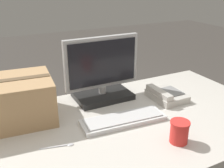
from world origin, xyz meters
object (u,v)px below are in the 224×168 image
(keyboard, at_px, (123,120))
(spoon, at_px, (61,146))
(cardboard_box, at_px, (11,101))
(paper_cup_right, at_px, (179,132))
(monitor, at_px, (102,75))
(desk_phone, at_px, (166,95))

(keyboard, bearing_deg, spoon, -166.13)
(keyboard, xyz_separation_m, cardboard_box, (-0.50, 0.27, 0.10))
(paper_cup_right, height_order, cardboard_box, cardboard_box)
(keyboard, relative_size, cardboard_box, 1.02)
(monitor, xyz_separation_m, cardboard_box, (-0.52, -0.03, -0.04))
(desk_phone, distance_m, paper_cup_right, 0.44)
(paper_cup_right, bearing_deg, spoon, 156.87)
(spoon, bearing_deg, paper_cup_right, -10.45)
(keyboard, distance_m, spoon, 0.35)
(monitor, xyz_separation_m, desk_phone, (0.33, -0.19, -0.12))
(keyboard, height_order, paper_cup_right, paper_cup_right)
(keyboard, height_order, desk_phone, desk_phone)
(keyboard, distance_m, paper_cup_right, 0.30)
(keyboard, height_order, spoon, keyboard)
(spoon, bearing_deg, keyboard, 22.08)
(monitor, relative_size, spoon, 3.09)
(monitor, height_order, desk_phone, monitor)
(desk_phone, bearing_deg, monitor, 149.87)
(keyboard, xyz_separation_m, desk_phone, (0.36, 0.12, 0.01))
(keyboard, bearing_deg, paper_cup_right, -57.96)
(paper_cup_right, height_order, spoon, paper_cup_right)
(monitor, relative_size, desk_phone, 2.06)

